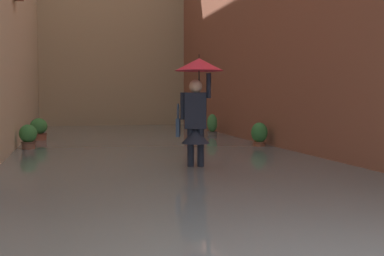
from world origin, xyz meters
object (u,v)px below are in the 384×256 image
person_wading (197,96)px  potted_plant_far_left (259,136)px  potted_plant_mid_left (212,127)px  potted_plant_far_right (28,138)px  potted_plant_mid_right (39,131)px

person_wading → potted_plant_far_left: person_wading is taller
potted_plant_mid_left → person_wading: bearing=71.1°
person_wading → potted_plant_far_left: bearing=-128.6°
person_wading → potted_plant_mid_left: size_ratio=2.53×
potted_plant_far_left → potted_plant_far_right: (5.61, -0.71, 0.01)m
potted_plant_mid_right → potted_plant_mid_left: size_ratio=0.94×
person_wading → potted_plant_far_left: size_ratio=2.81×
potted_plant_far_left → person_wading: bearing=51.4°
potted_plant_far_right → person_wading: bearing=129.9°
person_wading → potted_plant_mid_left: bearing=-108.9°
potted_plant_far_right → potted_plant_mid_left: 6.17m
potted_plant_mid_left → potted_plant_mid_right: bearing=5.9°
potted_plant_mid_right → potted_plant_far_right: potted_plant_mid_right is taller
potted_plant_far_right → potted_plant_far_left: bearing=172.8°
potted_plant_far_left → potted_plant_far_right: 5.66m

